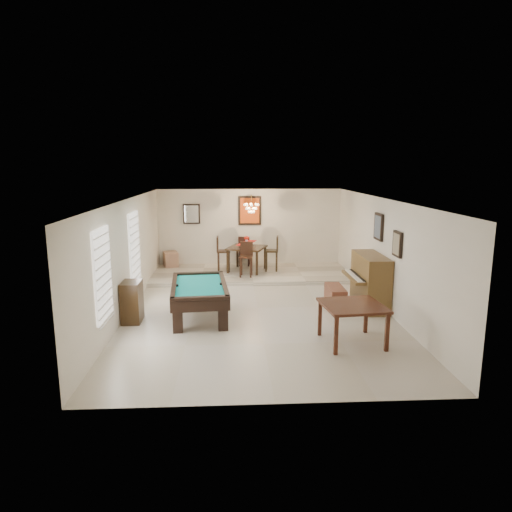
{
  "coord_description": "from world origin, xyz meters",
  "views": [
    {
      "loc": [
        -0.6,
        -10.47,
        3.37
      ],
      "look_at": [
        0.0,
        0.6,
        1.15
      ],
      "focal_mm": 32.0,
      "sensor_mm": 36.0,
      "label": 1
    }
  ],
  "objects": [
    {
      "name": "piano_bench",
      "position": [
        1.86,
        -0.09,
        0.26
      ],
      "size": [
        0.37,
        0.94,
        0.52
      ],
      "primitive_type": "cube",
      "rotation": [
        0.0,
        0.0,
        -0.01
      ],
      "color": "brown",
      "rests_on": "ground_plane"
    },
    {
      "name": "apothecary_chest",
      "position": [
        -2.78,
        -0.82,
        0.45
      ],
      "size": [
        0.4,
        0.6,
        0.9
      ],
      "primitive_type": "cube",
      "color": "black",
      "rests_on": "ground_plane"
    },
    {
      "name": "wall_left",
      "position": [
        -3.0,
        0.0,
        1.3
      ],
      "size": [
        0.04,
        9.0,
        2.6
      ],
      "primitive_type": "cube",
      "color": "silver",
      "rests_on": "ground_plane"
    },
    {
      "name": "dining_step",
      "position": [
        0.0,
        3.25,
        0.06
      ],
      "size": [
        6.0,
        2.5,
        0.12
      ],
      "primitive_type": "cube",
      "color": "beige",
      "rests_on": "ground_plane"
    },
    {
      "name": "ceiling",
      "position": [
        0.0,
        0.0,
        2.6
      ],
      "size": [
        6.0,
        9.0,
        0.04
      ],
      "primitive_type": "cube",
      "color": "white",
      "rests_on": "wall_back"
    },
    {
      "name": "window_left_rear",
      "position": [
        -2.97,
        0.6,
        1.4
      ],
      "size": [
        0.06,
        1.0,
        1.7
      ],
      "primitive_type": "cube",
      "color": "white",
      "rests_on": "wall_left"
    },
    {
      "name": "corner_bench",
      "position": [
        -2.59,
        4.18,
        0.36
      ],
      "size": [
        0.56,
        0.63,
        0.48
      ],
      "primitive_type": "cube",
      "rotation": [
        0.0,
        0.0,
        0.3
      ],
      "color": "#A07256",
      "rests_on": "dining_step"
    },
    {
      "name": "chandelier",
      "position": [
        0.0,
        3.2,
        2.2
      ],
      "size": [
        0.44,
        0.44,
        0.6
      ],
      "primitive_type": null,
      "color": "#FFE5B2",
      "rests_on": "ceiling"
    },
    {
      "name": "pool_table",
      "position": [
        -1.33,
        -0.61,
        0.37
      ],
      "size": [
        1.39,
        2.31,
        0.74
      ],
      "primitive_type": null,
      "rotation": [
        0.0,
        0.0,
        0.09
      ],
      "color": "black",
      "rests_on": "ground_plane"
    },
    {
      "name": "dining_chair_north",
      "position": [
        -0.18,
        4.2,
        0.61
      ],
      "size": [
        0.41,
        0.41,
        0.98
      ],
      "primitive_type": null,
      "rotation": [
        0.0,
        0.0,
        3.0
      ],
      "color": "black",
      "rests_on": "dining_step"
    },
    {
      "name": "dining_chair_west",
      "position": [
        -0.85,
        3.4,
        0.67
      ],
      "size": [
        0.41,
        0.41,
        1.09
      ],
      "primitive_type": null,
      "rotation": [
        0.0,
        0.0,
        1.56
      ],
      "color": "black",
      "rests_on": "dining_step"
    },
    {
      "name": "right_picture_lower",
      "position": [
        2.96,
        -1.0,
        1.7
      ],
      "size": [
        0.06,
        0.45,
        0.55
      ],
      "primitive_type": "cube",
      "color": "gray",
      "rests_on": "wall_right"
    },
    {
      "name": "flower_vase",
      "position": [
        -0.14,
        3.4,
        1.11
      ],
      "size": [
        0.15,
        0.15,
        0.22
      ],
      "primitive_type": null,
      "rotation": [
        0.0,
        0.0,
        -0.17
      ],
      "color": "#B5200F",
      "rests_on": "dining_table"
    },
    {
      "name": "window_left_front",
      "position": [
        -2.97,
        -2.2,
        1.4
      ],
      "size": [
        0.06,
        1.0,
        1.7
      ],
      "primitive_type": "cube",
      "color": "white",
      "rests_on": "wall_left"
    },
    {
      "name": "upright_piano",
      "position": [
        2.55,
        -0.07,
        0.64
      ],
      "size": [
        0.86,
        1.54,
        1.28
      ],
      "primitive_type": null,
      "color": "brown",
      "rests_on": "ground_plane"
    },
    {
      "name": "ground_plane",
      "position": [
        0.0,
        0.0,
        -0.01
      ],
      "size": [
        6.0,
        9.0,
        0.02
      ],
      "primitive_type": "cube",
      "color": "beige"
    },
    {
      "name": "right_picture_upper",
      "position": [
        2.96,
        0.3,
        1.9
      ],
      "size": [
        0.06,
        0.55,
        0.65
      ],
      "primitive_type": "cube",
      "color": "slate",
      "rests_on": "wall_right"
    },
    {
      "name": "dining_table",
      "position": [
        -0.14,
        3.4,
        0.56
      ],
      "size": [
        1.36,
        1.36,
        0.88
      ],
      "primitive_type": null,
      "rotation": [
        0.0,
        0.0,
        -0.34
      ],
      "color": "black",
      "rests_on": "dining_step"
    },
    {
      "name": "square_table",
      "position": [
        1.69,
        -2.29,
        0.39
      ],
      "size": [
        1.24,
        1.24,
        0.77
      ],
      "primitive_type": null,
      "rotation": [
        0.0,
        0.0,
        0.11
      ],
      "color": "#34170D",
      "rests_on": "ground_plane"
    },
    {
      "name": "wall_back",
      "position": [
        0.0,
        4.5,
        1.3
      ],
      "size": [
        6.0,
        0.04,
        2.6
      ],
      "primitive_type": "cube",
      "color": "silver",
      "rests_on": "ground_plane"
    },
    {
      "name": "back_painting",
      "position": [
        0.0,
        4.46,
        1.9
      ],
      "size": [
        0.75,
        0.06,
        0.95
      ],
      "primitive_type": "cube",
      "color": "#D84C14",
      "rests_on": "wall_back"
    },
    {
      "name": "wall_front",
      "position": [
        0.0,
        -4.5,
        1.3
      ],
      "size": [
        6.0,
        0.04,
        2.6
      ],
      "primitive_type": "cube",
      "color": "silver",
      "rests_on": "ground_plane"
    },
    {
      "name": "back_mirror",
      "position": [
        -1.9,
        4.46,
        1.8
      ],
      "size": [
        0.55,
        0.06,
        0.65
      ],
      "primitive_type": "cube",
      "color": "white",
      "rests_on": "wall_back"
    },
    {
      "name": "dining_chair_east",
      "position": [
        0.63,
        3.41,
        0.66
      ],
      "size": [
        0.45,
        0.45,
        1.08
      ],
      "primitive_type": null,
      "rotation": [
        0.0,
        0.0,
        -1.69
      ],
      "color": "black",
      "rests_on": "dining_step"
    },
    {
      "name": "wall_right",
      "position": [
        3.0,
        0.0,
        1.3
      ],
      "size": [
        0.04,
        9.0,
        2.6
      ],
      "primitive_type": "cube",
      "color": "silver",
      "rests_on": "ground_plane"
    },
    {
      "name": "dining_chair_south",
      "position": [
        -0.18,
        2.68,
        0.63
      ],
      "size": [
        0.42,
        0.42,
        1.02
      ],
      "primitive_type": null,
      "rotation": [
        0.0,
        0.0,
        -0.14
      ],
      "color": "black",
      "rests_on": "dining_step"
    }
  ]
}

